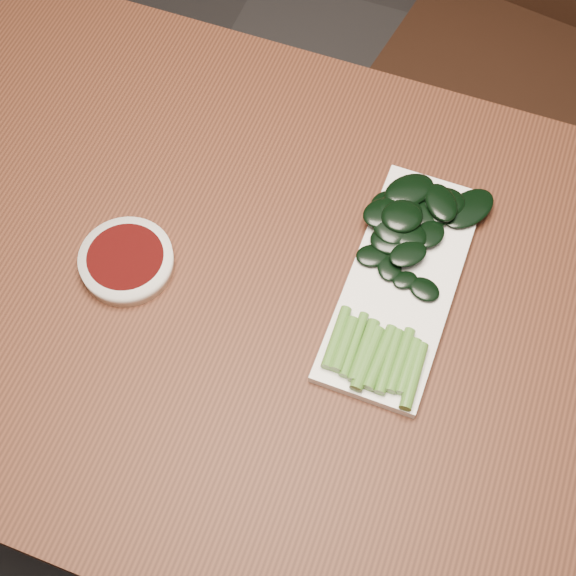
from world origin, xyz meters
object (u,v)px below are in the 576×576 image
(chair_far, at_px, (518,33))
(sauce_bowl, at_px, (127,261))
(table, at_px, (269,311))
(gai_lan, at_px, (404,251))
(serving_plate, at_px, (402,282))

(chair_far, distance_m, sauce_bowl, 0.99)
(table, relative_size, gai_lan, 4.06)
(table, xyz_separation_m, chair_far, (0.20, 0.83, -0.19))
(sauce_bowl, height_order, serving_plate, sauce_bowl)
(chair_far, relative_size, sauce_bowl, 7.37)
(serving_plate, bearing_deg, gai_lan, 106.34)
(chair_far, height_order, gai_lan, chair_far)
(sauce_bowl, xyz_separation_m, serving_plate, (0.34, 0.10, -0.01))
(table, distance_m, serving_plate, 0.19)
(serving_plate, height_order, gai_lan, gai_lan)
(sauce_bowl, xyz_separation_m, gai_lan, (0.33, 0.13, 0.01))
(chair_far, xyz_separation_m, serving_plate, (-0.04, -0.77, 0.27))
(serving_plate, bearing_deg, sauce_bowl, -163.92)
(chair_far, height_order, sauce_bowl, chair_far)
(table, relative_size, sauce_bowl, 11.60)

